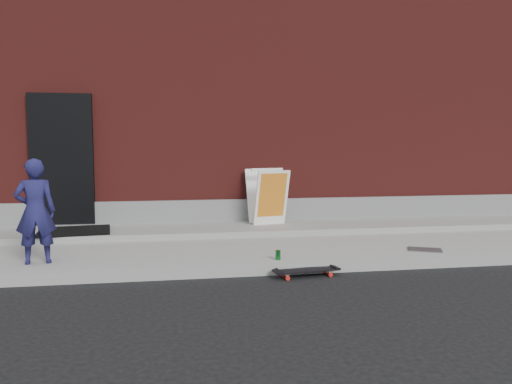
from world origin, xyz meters
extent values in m
plane|color=black|center=(0.00, 0.00, 0.00)|extent=(80.00, 80.00, 0.00)
cube|color=gray|center=(0.00, 1.50, 0.07)|extent=(20.00, 3.00, 0.15)
cube|color=gray|center=(0.00, 2.40, 0.20)|extent=(20.00, 1.20, 0.10)
cube|color=maroon|center=(0.00, 7.00, 2.50)|extent=(20.00, 8.00, 5.00)
cube|color=slate|center=(0.00, 2.97, 0.45)|extent=(20.00, 0.10, 0.40)
cube|color=black|center=(-2.60, 2.96, 1.40)|extent=(1.05, 0.12, 2.25)
imported|color=#1C1B4D|center=(-2.44, 0.53, 0.82)|extent=(0.54, 0.41, 1.34)
cylinder|color=red|center=(1.19, 0.01, 0.03)|extent=(0.06, 0.04, 0.06)
cylinder|color=red|center=(1.21, -0.17, 0.03)|extent=(0.06, 0.04, 0.06)
cylinder|color=red|center=(0.62, -0.07, 0.03)|extent=(0.06, 0.04, 0.06)
cylinder|color=red|center=(0.65, -0.25, 0.03)|extent=(0.06, 0.04, 0.06)
cube|color=#B3B4B8|center=(1.20, -0.08, 0.07)|extent=(0.08, 0.19, 0.02)
cube|color=#B3B4B8|center=(0.63, -0.16, 0.07)|extent=(0.08, 0.19, 0.02)
cube|color=black|center=(0.92, -0.12, 0.08)|extent=(0.85, 0.32, 0.02)
cube|color=white|center=(0.97, 2.39, 0.73)|extent=(0.63, 0.38, 0.96)
cube|color=white|center=(0.88, 2.81, 0.73)|extent=(0.63, 0.38, 0.96)
cube|color=yellow|center=(0.98, 2.36, 0.68)|extent=(0.52, 0.30, 0.77)
cube|color=white|center=(0.93, 2.60, 1.21)|extent=(0.59, 0.17, 0.05)
cylinder|color=#167027|center=(0.62, 0.22, 0.21)|extent=(0.09, 0.09, 0.13)
cube|color=black|center=(-2.30, 2.25, 0.27)|extent=(1.20, 1.02, 0.03)
cube|color=#56575B|center=(2.82, 0.45, 0.16)|extent=(0.54, 0.46, 0.01)
camera|label=1|loc=(-0.72, -6.07, 1.66)|focal=35.00mm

